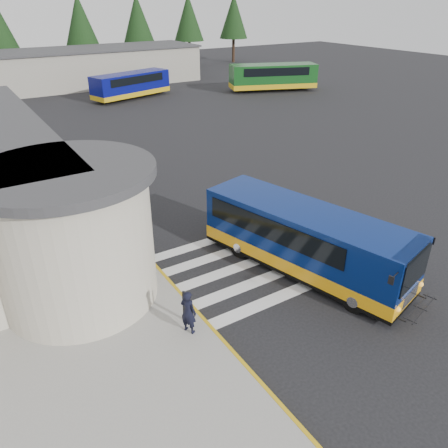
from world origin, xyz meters
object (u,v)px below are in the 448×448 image
pedestrian_a (188,312)px  bollard (184,306)px  transit_bus (305,242)px  far_bus_a (131,84)px  far_bus_b (273,76)px  pedestrian_b (114,295)px

pedestrian_a → bollard: 0.59m
transit_bus → pedestrian_a: transit_bus is taller
pedestrian_a → far_bus_a: (12.13, 35.30, 0.53)m
bollard → far_bus_b: far_bus_b is taller
pedestrian_b → far_bus_b: 40.78m
transit_bus → pedestrian_b: transit_bus is taller
far_bus_a → pedestrian_a: bearing=144.7°
far_bus_a → far_bus_b: far_bus_b is taller
pedestrian_b → far_bus_a: far_bus_a is taller
transit_bus → far_bus_a: far_bus_a is taller
pedestrian_b → transit_bus: bearing=67.1°
pedestrian_a → bollard: (0.12, 0.54, -0.19)m
pedestrian_a → far_bus_a: 37.33m
pedestrian_a → bollard: size_ratio=1.33×
transit_bus → bollard: size_ratio=8.11×
bollard → far_bus_b: 40.45m
transit_bus → far_bus_a: bearing=64.8°
transit_bus → bollard: 5.53m
transit_bus → pedestrian_b: size_ratio=4.92×
pedestrian_a → far_bus_a: far_bus_a is taller
pedestrian_a → far_bus_a: size_ratio=0.17×
bollard → far_bus_a: size_ratio=0.13×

